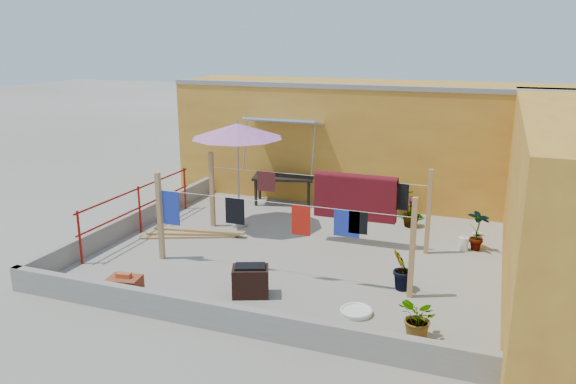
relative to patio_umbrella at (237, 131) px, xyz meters
The scene contains 20 objects.
ground 3.15m from the patio_umbrella, 28.03° to the right, with size 80.00×80.00×0.00m, color #9E998E.
wall_back 4.45m from the patio_umbrella, 56.69° to the left, with size 11.00×3.27×3.21m.
parapet_front 5.39m from the patio_umbrella, 67.39° to the right, with size 8.30×0.16×0.44m, color gray.
parapet_left 3.16m from the patio_umbrella, 154.77° to the right, with size 0.16×7.30×0.44m, color gray.
red_railing 2.77m from the patio_umbrella, 147.76° to the right, with size 0.05×4.20×1.10m.
clothesline_rig 3.00m from the patio_umbrella, ahead, with size 5.09×2.35×1.80m.
patio_umbrella is the anchor object (origin of this frame).
outdoor_table 2.72m from the patio_umbrella, 82.32° to the left, with size 1.77×1.18×0.76m.
brick_stack 4.71m from the patio_umbrella, 92.26° to the right, with size 0.60×0.48×0.47m.
lumber_pile 2.53m from the patio_umbrella, 122.17° to the right, with size 2.23×1.01×0.14m.
brazier 4.30m from the patio_umbrella, 61.62° to the right, with size 0.74×0.62×0.56m.
white_basin 5.48m from the patio_umbrella, 42.28° to the right, with size 0.54×0.54×0.09m.
water_jug_a 5.56m from the patio_umbrella, ahead, with size 0.21×0.21×0.32m.
water_jug_b 5.82m from the patio_umbrella, ahead, with size 0.22×0.22×0.35m.
green_hose 4.86m from the patio_umbrella, 29.39° to the left, with size 0.57×0.57×0.08m.
plant_back_a 4.57m from the patio_umbrella, 31.70° to the left, with size 0.66×0.58×0.74m, color #235719.
plant_back_b 4.52m from the patio_umbrella, 19.99° to the left, with size 0.40×0.40×0.71m, color #235719.
plant_right_a 5.70m from the patio_umbrella, ahead, with size 0.48×0.33×0.92m, color #235719.
plant_right_b 5.13m from the patio_umbrella, 27.54° to the right, with size 0.44×0.36×0.80m, color #235719.
plant_right_c 6.39m from the patio_umbrella, 38.57° to the right, with size 0.59×0.51×0.66m, color #235719.
Camera 1 is at (3.67, -10.50, 4.35)m, focal length 35.00 mm.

